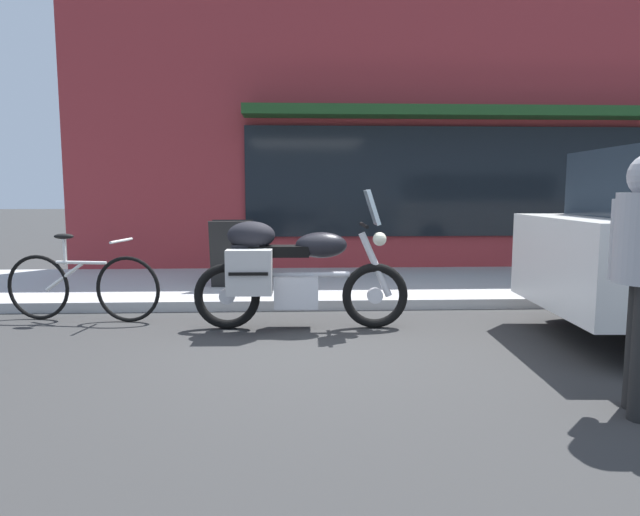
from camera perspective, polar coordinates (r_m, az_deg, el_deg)
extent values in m
plane|color=#303030|center=(5.22, 0.41, -8.66)|extent=(80.00, 80.00, 0.00)
torus|color=black|center=(5.72, 5.65, -3.85)|extent=(0.67, 0.10, 0.67)
cylinder|color=silver|center=(5.72, 5.65, -3.85)|extent=(0.16, 0.06, 0.16)
torus|color=black|center=(5.74, -9.49, -3.88)|extent=(0.67, 0.10, 0.67)
cylinder|color=silver|center=(5.74, -9.49, -3.88)|extent=(0.16, 0.06, 0.16)
cube|color=silver|center=(5.67, -2.44, -3.41)|extent=(0.45, 0.31, 0.32)
cylinder|color=silver|center=(5.64, -1.94, -1.71)|extent=(0.98, 0.08, 0.06)
ellipsoid|color=black|center=(5.61, 0.09, 1.33)|extent=(0.53, 0.29, 0.26)
cube|color=black|center=(5.62, -4.19, 0.71)|extent=(0.61, 0.25, 0.11)
cube|color=black|center=(5.65, -7.54, 0.50)|extent=(0.28, 0.23, 0.18)
cylinder|color=silver|center=(5.67, 5.69, -0.68)|extent=(0.35, 0.08, 0.67)
cylinder|color=black|center=(5.62, 4.52, 3.37)|extent=(0.05, 0.62, 0.04)
cube|color=silver|center=(5.62, 5.35, 5.20)|extent=(0.16, 0.32, 0.35)
sphere|color=#EAEACC|center=(5.65, 6.12, 1.94)|extent=(0.14, 0.14, 0.14)
cube|color=#ABABAB|center=(5.42, -7.26, -1.46)|extent=(0.44, 0.21, 0.44)
cube|color=black|center=(5.32, -7.36, -1.63)|extent=(0.37, 0.02, 0.03)
ellipsoid|color=black|center=(5.62, -7.06, 2.32)|extent=(0.49, 0.33, 0.28)
torus|color=black|center=(6.29, -19.06, -3.04)|extent=(0.71, 0.15, 0.71)
torus|color=black|center=(6.79, -26.88, -2.70)|extent=(0.71, 0.15, 0.71)
cylinder|color=silver|center=(6.48, -23.24, -0.43)|extent=(0.56, 0.12, 0.04)
cylinder|color=silver|center=(6.61, -24.72, -1.78)|extent=(0.44, 0.10, 0.32)
cylinder|color=silver|center=(6.56, -24.69, 0.64)|extent=(0.03, 0.03, 0.30)
ellipsoid|color=black|center=(6.55, -24.75, 2.03)|extent=(0.23, 0.13, 0.06)
cylinder|color=silver|center=(6.24, -19.66, 1.68)|extent=(0.10, 0.48, 0.03)
cylinder|color=black|center=(6.65, 25.66, -3.05)|extent=(0.67, 0.25, 0.66)
cylinder|color=black|center=(4.13, 29.74, -7.76)|extent=(0.14, 0.14, 0.84)
cylinder|color=#9E9EA3|center=(4.08, 28.20, 1.67)|extent=(0.10, 0.10, 0.52)
cube|color=black|center=(7.42, -9.11, 0.36)|extent=(0.55, 0.19, 0.89)
cube|color=black|center=(7.64, -8.93, 0.55)|extent=(0.55, 0.19, 0.89)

